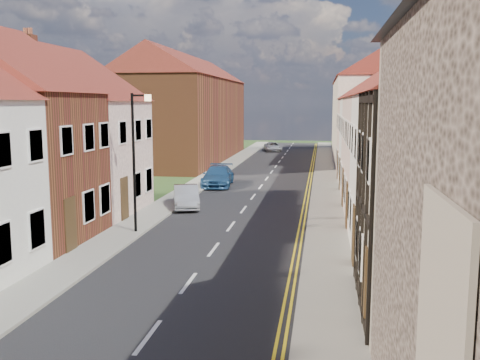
{
  "coord_description": "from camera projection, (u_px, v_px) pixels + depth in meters",
  "views": [
    {
      "loc": [
        4.13,
        -1.93,
        5.71
      ],
      "look_at": [
        0.13,
        23.91,
        1.93
      ],
      "focal_mm": 40.0,
      "sensor_mm": 36.0,
      "label": 1
    }
  ],
  "objects": [
    {
      "name": "block_right_far",
      "position": [
        374.0,
        107.0,
        54.96
      ],
      "size": [
        8.3,
        24.2,
        10.5
      ],
      "color": "beige",
      "rests_on": "ground"
    },
    {
      "name": "cottage_r_pink",
      "position": [
        417.0,
        125.0,
        29.55
      ],
      "size": [
        8.3,
        6.0,
        9.0
      ],
      "color": "#FFDAC9",
      "rests_on": "ground"
    },
    {
      "name": "road",
      "position": [
        253.0,
        197.0,
        32.67
      ],
      "size": [
        7.0,
        90.0,
        0.02
      ],
      "primitive_type": "cube",
      "color": "black",
      "rests_on": "ground"
    },
    {
      "name": "cottage_r_cream_mid",
      "position": [
        438.0,
        130.0,
        24.26
      ],
      "size": [
        8.3,
        5.2,
        9.0
      ],
      "color": "#FFDAC9",
      "rests_on": "ground"
    },
    {
      "name": "cottage_r_white_near",
      "position": [
        470.0,
        138.0,
        18.98
      ],
      "size": [
        8.3,
        6.0,
        9.0
      ],
      "color": "silver",
      "rests_on": "ground"
    },
    {
      "name": "lamppost",
      "position": [
        136.0,
        154.0,
        22.96
      ],
      "size": [
        0.88,
        0.15,
        6.0
      ],
      "color": "black",
      "rests_on": "pavement_left"
    },
    {
      "name": "car_far",
      "position": [
        218.0,
        176.0,
        36.94
      ],
      "size": [
        2.26,
        4.87,
        1.38
      ],
      "primitive_type": "imported",
      "rotation": [
        0.0,
        0.0,
        0.07
      ],
      "color": "navy",
      "rests_on": "ground"
    },
    {
      "name": "pavement_right",
      "position": [
        326.0,
        198.0,
        32.0
      ],
      "size": [
        1.8,
        90.0,
        0.12
      ],
      "primitive_type": "cube",
      "color": "gray",
      "rests_on": "ground"
    },
    {
      "name": "block_left_far",
      "position": [
        186.0,
        107.0,
        52.89
      ],
      "size": [
        8.3,
        24.2,
        10.5
      ],
      "color": "brown",
      "rests_on": "ground"
    },
    {
      "name": "car_distant",
      "position": [
        273.0,
        147.0,
        63.38
      ],
      "size": [
        2.57,
        4.23,
        1.1
      ],
      "primitive_type": "imported",
      "rotation": [
        0.0,
        0.0,
        0.2
      ],
      "color": "#AEB1B7",
      "rests_on": "ground"
    },
    {
      "name": "cottage_l_pink",
      "position": [
        59.0,
        129.0,
        27.44
      ],
      "size": [
        8.3,
        6.3,
        8.8
      ],
      "color": "#FFDAC9",
      "rests_on": "ground"
    },
    {
      "name": "pavement_left",
      "position": [
        183.0,
        194.0,
        33.33
      ],
      "size": [
        1.8,
        90.0,
        0.12
      ],
      "primitive_type": "cube",
      "color": "gray",
      "rests_on": "ground"
    },
    {
      "name": "cottage_r_white_far",
      "position": [
        403.0,
        122.0,
        34.83
      ],
      "size": [
        8.3,
        5.2,
        9.0
      ],
      "color": "silver",
      "rests_on": "ground"
    },
    {
      "name": "car_mid",
      "position": [
        186.0,
        197.0,
        29.27
      ],
      "size": [
        2.32,
        3.95,
        1.23
      ],
      "primitive_type": "imported",
      "rotation": [
        0.0,
        0.0,
        0.29
      ],
      "color": "#A3A6AB",
      "rests_on": "ground"
    },
    {
      "name": "cottage_r_cream_far",
      "position": [
        393.0,
        119.0,
        40.11
      ],
      "size": [
        8.3,
        6.0,
        9.0
      ],
      "color": "#FFDAC9",
      "rests_on": "ground"
    }
  ]
}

